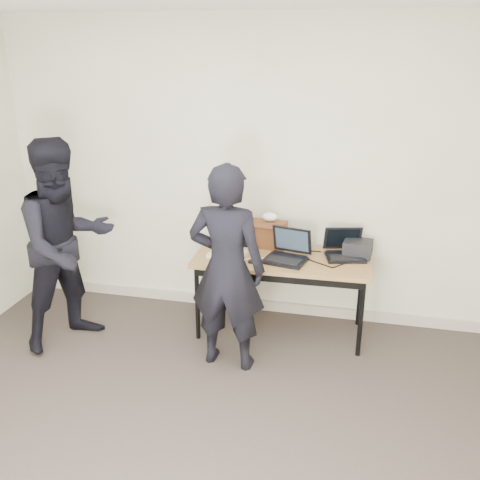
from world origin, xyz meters
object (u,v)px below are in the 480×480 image
(laptop_right, at_px, (344,250))
(person_typist, at_px, (227,269))
(equipment_box, at_px, (358,248))
(desk, at_px, (282,264))
(laptop_center, at_px, (288,253))
(leather_satchel, at_px, (266,233))
(person_observer, at_px, (67,244))
(laptop_beige, at_px, (229,250))

(laptop_right, relative_size, person_typist, 0.24)
(equipment_box, relative_size, person_typist, 0.14)
(desk, bearing_deg, laptop_right, 15.28)
(laptop_center, distance_m, person_typist, 0.68)
(laptop_right, relative_size, leather_satchel, 1.04)
(person_observer, bearing_deg, desk, -40.93)
(desk, bearing_deg, person_typist, -122.13)
(laptop_center, relative_size, person_observer, 0.23)
(laptop_beige, relative_size, person_typist, 0.21)
(laptop_right, height_order, person_observer, person_observer)
(desk, relative_size, equipment_box, 6.37)
(person_typist, distance_m, person_observer, 1.39)
(laptop_beige, distance_m, equipment_box, 1.11)
(laptop_center, bearing_deg, person_observer, -152.57)
(person_observer, bearing_deg, laptop_center, -42.07)
(laptop_beige, bearing_deg, equipment_box, 26.64)
(laptop_right, bearing_deg, laptop_beige, 177.60)
(laptop_center, xyz_separation_m, person_observer, (-1.78, -0.48, 0.10))
(leather_satchel, xyz_separation_m, person_typist, (-0.16, -0.80, -0.02))
(laptop_center, xyz_separation_m, person_typist, (-0.39, -0.55, 0.05))
(leather_satchel, relative_size, person_observer, 0.21)
(desk, height_order, laptop_right, laptop_right)
(laptop_right, xyz_separation_m, person_observer, (-2.25, -0.65, 0.11))
(desk, relative_size, person_observer, 0.86)
(laptop_center, bearing_deg, desk, 168.24)
(laptop_right, bearing_deg, desk, -176.93)
(laptop_center, bearing_deg, person_typist, -113.18)
(desk, distance_m, person_typist, 0.69)
(leather_satchel, distance_m, equipment_box, 0.81)
(laptop_center, bearing_deg, equipment_box, 32.89)
(laptop_beige, distance_m, laptop_center, 0.51)
(laptop_beige, relative_size, equipment_box, 1.46)
(laptop_beige, bearing_deg, person_observer, -145.31)
(desk, relative_size, leather_satchel, 4.05)
(desk, height_order, laptop_center, laptop_center)
(laptop_beige, bearing_deg, leather_satchel, 58.63)
(leather_satchel, xyz_separation_m, person_observer, (-1.55, -0.73, 0.04))
(laptop_center, height_order, laptop_right, laptop_center)
(leather_satchel, relative_size, person_typist, 0.23)
(laptop_beige, relative_size, person_observer, 0.20)
(laptop_right, height_order, equipment_box, laptop_right)
(laptop_beige, xyz_separation_m, person_typist, (0.11, -0.53, 0.06))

